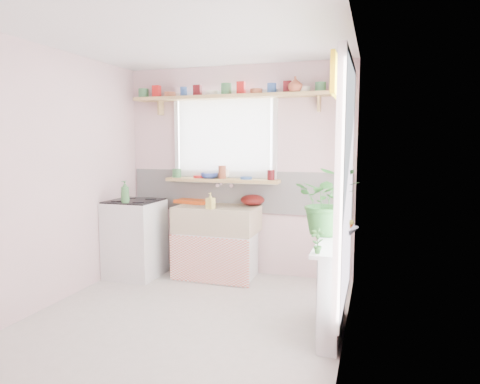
% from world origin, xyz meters
% --- Properties ---
extents(room, '(3.20, 3.20, 3.20)m').
position_xyz_m(room, '(0.66, 0.86, 1.37)').
color(room, silver).
rests_on(room, ground).
extents(sink_unit, '(0.95, 0.65, 1.11)m').
position_xyz_m(sink_unit, '(-0.15, 1.29, 0.43)').
color(sink_unit, white).
rests_on(sink_unit, ground).
extents(cooker, '(0.58, 0.58, 0.93)m').
position_xyz_m(cooker, '(-1.10, 1.05, 0.46)').
color(cooker, white).
rests_on(cooker, ground).
extents(radiator_ledge, '(0.22, 0.95, 0.78)m').
position_xyz_m(radiator_ledge, '(1.30, 0.20, 0.40)').
color(radiator_ledge, white).
rests_on(radiator_ledge, ground).
extents(windowsill, '(1.40, 0.22, 0.04)m').
position_xyz_m(windowsill, '(-0.15, 1.48, 1.14)').
color(windowsill, tan).
rests_on(windowsill, room).
extents(pine_shelf, '(2.52, 0.24, 0.04)m').
position_xyz_m(pine_shelf, '(0.00, 1.47, 2.12)').
color(pine_shelf, tan).
rests_on(pine_shelf, room).
extents(shelf_crockery, '(2.47, 0.11, 0.12)m').
position_xyz_m(shelf_crockery, '(0.00, 1.47, 2.20)').
color(shelf_crockery, '#3F7F4C').
rests_on(shelf_crockery, pine_shelf).
extents(sill_crockery, '(1.35, 0.11, 0.12)m').
position_xyz_m(sill_crockery, '(-0.15, 1.48, 1.22)').
color(sill_crockery, '#3F7F4C').
rests_on(sill_crockery, windowsill).
extents(dish_tray, '(0.46, 0.38, 0.04)m').
position_xyz_m(dish_tray, '(-0.53, 1.50, 0.87)').
color(dish_tray, '#E45114').
rests_on(dish_tray, sink_unit).
extents(colander, '(0.29, 0.29, 0.13)m').
position_xyz_m(colander, '(0.22, 1.50, 0.91)').
color(colander, '#58100F').
rests_on(colander, sink_unit).
extents(jade_plant, '(0.56, 0.49, 0.60)m').
position_xyz_m(jade_plant, '(1.21, 0.47, 1.08)').
color(jade_plant, '#2F712D').
rests_on(jade_plant, radiator_ledge).
extents(fruit_bowl, '(0.35, 0.35, 0.07)m').
position_xyz_m(fruit_bowl, '(1.33, 0.52, 0.81)').
color(fruit_bowl, silver).
rests_on(fruit_bowl, radiator_ledge).
extents(herb_pot, '(0.11, 0.09, 0.19)m').
position_xyz_m(herb_pot, '(1.21, -0.20, 0.87)').
color(herb_pot, '#316E2C').
rests_on(herb_pot, radiator_ledge).
extents(soap_bottle_sink, '(0.10, 0.10, 0.18)m').
position_xyz_m(soap_bottle_sink, '(-0.15, 1.10, 0.94)').
color(soap_bottle_sink, '#E8DB67').
rests_on(soap_bottle_sink, sink_unit).
extents(sill_cup, '(0.16, 0.16, 0.11)m').
position_xyz_m(sill_cup, '(-0.14, 1.54, 1.21)').
color(sill_cup, '#F0E5D0').
rests_on(sill_cup, windowsill).
extents(sill_bowl, '(0.26, 0.26, 0.07)m').
position_xyz_m(sill_bowl, '(-0.31, 1.47, 1.19)').
color(sill_bowl, '#354DAD').
rests_on(sill_bowl, windowsill).
extents(shelf_vase, '(0.20, 0.20, 0.17)m').
position_xyz_m(shelf_vase, '(0.73, 1.41, 2.22)').
color(shelf_vase, '#B55537').
rests_on(shelf_vase, pine_shelf).
extents(cooker_bottle, '(0.11, 0.11, 0.25)m').
position_xyz_m(cooker_bottle, '(-1.08, 0.83, 1.04)').
color(cooker_bottle, '#418245').
rests_on(cooker_bottle, cooker).
extents(fruit, '(0.20, 0.14, 0.10)m').
position_xyz_m(fruit, '(1.34, 0.53, 0.87)').
color(fruit, orange).
rests_on(fruit, fruit_bowl).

